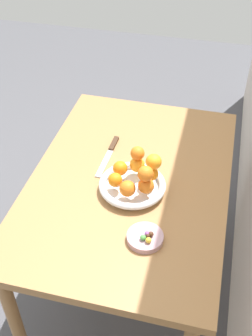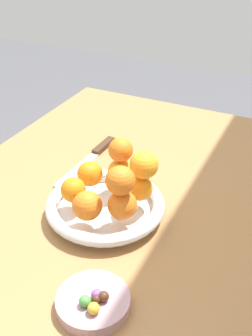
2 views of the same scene
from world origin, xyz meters
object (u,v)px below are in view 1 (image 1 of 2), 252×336
(fruit_bowl, at_px, (132,186))
(dining_table, at_px, (130,195))
(candy_ball_4, at_px, (148,240))
(orange_3, at_px, (115,180))
(orange_0, at_px, (151,174))
(candy_ball_3, at_px, (148,236))
(orange_2, at_px, (120,168))
(candy_ball_1, at_px, (151,234))
(orange_8, at_px, (137,153))
(knife, at_px, (109,153))
(orange_1, at_px, (137,165))
(candy_ball_2, at_px, (143,238))
(orange_5, at_px, (146,186))
(orange_4, at_px, (127,189))
(candy_ball_0, at_px, (147,234))
(candy_dish, at_px, (145,238))
(orange_6, at_px, (146,174))
(orange_7, at_px, (154,162))

(fruit_bowl, bearing_deg, dining_table, -158.22)
(dining_table, xyz_separation_m, candy_ball_4, (0.31, 0.14, 0.12))
(orange_3, bearing_deg, fruit_bowl, 118.17)
(orange_0, relative_size, candy_ball_3, 3.50)
(orange_2, relative_size, candy_ball_1, 3.05)
(orange_0, distance_m, orange_8, 0.09)
(orange_3, xyz_separation_m, knife, (-0.22, -0.08, -0.06))
(dining_table, xyz_separation_m, orange_8, (-0.01, 0.03, 0.21))
(orange_1, bearing_deg, dining_table, -69.37)
(orange_3, relative_size, candy_ball_2, 2.65)
(dining_table, xyz_separation_m, candy_ball_1, (0.28, 0.14, 0.12))
(orange_0, height_order, orange_5, orange_5)
(orange_4, xyz_separation_m, candy_ball_2, (0.17, 0.10, -0.04))
(orange_4, height_order, candy_ball_0, orange_4)
(fruit_bowl, relative_size, orange_4, 4.25)
(orange_4, height_order, knife, orange_4)
(candy_ball_1, bearing_deg, orange_5, -162.84)
(fruit_bowl, bearing_deg, candy_ball_4, 24.40)
(fruit_bowl, relative_size, orange_0, 4.76)
(orange_1, height_order, candy_ball_0, orange_1)
(candy_dish, distance_m, orange_2, 0.30)
(candy_ball_0, bearing_deg, orange_0, -171.43)
(fruit_bowl, distance_m, orange_6, 0.13)
(dining_table, height_order, candy_ball_2, candy_ball_2)
(candy_ball_3, distance_m, candy_ball_4, 0.02)
(orange_3, relative_size, orange_6, 0.92)
(candy_dish, bearing_deg, orange_4, -147.56)
(orange_5, xyz_separation_m, orange_8, (-0.11, -0.06, 0.05))
(candy_dish, xyz_separation_m, orange_5, (-0.19, -0.04, 0.06))
(fruit_bowl, relative_size, orange_7, 4.31)
(orange_7, relative_size, candy_ball_2, 2.94)
(candy_ball_2, bearing_deg, candy_ball_4, 71.47)
(orange_7, bearing_deg, orange_4, -33.83)
(candy_ball_4, bearing_deg, orange_2, -149.27)
(candy_ball_0, distance_m, candy_ball_4, 0.03)
(dining_table, height_order, knife, knife)
(orange_4, xyz_separation_m, orange_6, (-0.03, 0.06, 0.06))
(fruit_bowl, xyz_separation_m, orange_6, (0.04, 0.06, 0.11))
(orange_7, height_order, orange_8, same)
(orange_0, relative_size, orange_1, 0.92)
(orange_0, distance_m, orange_3, 0.14)
(candy_ball_2, distance_m, candy_ball_4, 0.02)
(dining_table, distance_m, orange_6, 0.25)
(orange_4, bearing_deg, orange_7, 146.17)
(fruit_bowl, xyz_separation_m, orange_0, (-0.03, 0.06, 0.04))
(dining_table, bearing_deg, candy_ball_3, 24.27)
(orange_4, bearing_deg, orange_3, -123.96)
(orange_2, bearing_deg, orange_5, 58.17)
(orange_3, distance_m, candy_ball_0, 0.25)
(candy_ball_2, height_order, candy_ball_4, same)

